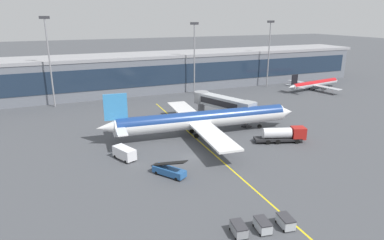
{
  "coord_description": "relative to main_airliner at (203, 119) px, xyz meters",
  "views": [
    {
      "loc": [
        -23.68,
        -55.15,
        26.01
      ],
      "look_at": [
        3.79,
        8.73,
        4.5
      ],
      "focal_mm": 31.72,
      "sensor_mm": 36.0,
      "label": 1
    }
  ],
  "objects": [
    {
      "name": "jet_bridge",
      "position": [
        9.26,
        8.65,
        1.01
      ],
      "size": [
        9.54,
        18.66,
        6.33
      ],
      "color": "#B2B7BC",
      "rests_on": "ground_plane"
    },
    {
      "name": "main_airliner",
      "position": [
        0.0,
        0.0,
        0.0
      ],
      "size": [
        46.49,
        37.21,
        10.85
      ],
      "color": "white",
      "rests_on": "ground_plane"
    },
    {
      "name": "baggage_cart_2",
      "position": [
        -5.12,
        -36.14,
        -2.84
      ],
      "size": [
        1.98,
        2.86,
        1.48
      ],
      "color": "#B2B7BC",
      "rests_on": "ground_plane"
    },
    {
      "name": "apron_lead_in_line",
      "position": [
        -2.66,
        -8.76,
        -3.62
      ],
      "size": [
        3.29,
        79.96,
        0.01
      ],
      "primitive_type": "cube",
      "rotation": [
        0.0,
        0.0,
        -0.04
      ],
      "color": "yellow",
      "rests_on": "ground_plane"
    },
    {
      "name": "apron_light_mast_1",
      "position": [
        15.34,
        39.73,
        10.31
      ],
      "size": [
        2.8,
        0.5,
        23.88
      ],
      "color": "gray",
      "rests_on": "ground_plane"
    },
    {
      "name": "apron_light_mast_0",
      "position": [
        -29.89,
        39.73,
        11.33
      ],
      "size": [
        2.8,
        0.5,
        25.85
      ],
      "color": "gray",
      "rests_on": "ground_plane"
    },
    {
      "name": "baggage_cart_1",
      "position": [
        -8.28,
        -35.64,
        -2.84
      ],
      "size": [
        1.98,
        2.86,
        1.48
      ],
      "color": "#B2B7BC",
      "rests_on": "ground_plane"
    },
    {
      "name": "crew_van",
      "position": [
        -19.37,
        -6.56,
        -2.31
      ],
      "size": [
        3.83,
        5.42,
        2.3
      ],
      "color": "white",
      "rests_on": "ground_plane"
    },
    {
      "name": "ground_plane",
      "position": [
        -7.28,
        -10.76,
        -3.62
      ],
      "size": [
        700.0,
        700.0,
        0.0
      ],
      "primitive_type": "plane",
      "color": "#47494F"
    },
    {
      "name": "apron_light_mast_2",
      "position": [
        45.49,
        39.73,
        10.5
      ],
      "size": [
        2.8,
        0.5,
        24.24
      ],
      "color": "gray",
      "rests_on": "ground_plane"
    },
    {
      "name": "commuter_jet_far",
      "position": [
        58.18,
        28.32,
        -1.48
      ],
      "size": [
        27.35,
        21.93,
        6.51
      ],
      "color": "#B2B7BC",
      "rests_on": "ground_plane"
    },
    {
      "name": "baggage_cart_0",
      "position": [
        -11.44,
        -35.14,
        -2.84
      ],
      "size": [
        1.98,
        2.86,
        1.48
      ],
      "color": "gray",
      "rests_on": "ground_plane"
    },
    {
      "name": "terminal_building",
      "position": [
        12.7,
        51.69,
        2.9
      ],
      "size": [
        153.76,
        17.97,
        13.01
      ],
      "color": "slate",
      "rests_on": "ground_plane"
    },
    {
      "name": "fuel_tanker",
      "position": [
        13.87,
        -11.04,
        -1.88
      ],
      "size": [
        11.02,
        5.9,
        3.25
      ],
      "color": "#232326",
      "rests_on": "ground_plane"
    },
    {
      "name": "belt_loader",
      "position": [
        -13.93,
        -16.54,
        -2.63
      ],
      "size": [
        4.9,
        6.49,
        3.49
      ],
      "color": "#285B9E",
      "rests_on": "ground_plane"
    }
  ]
}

